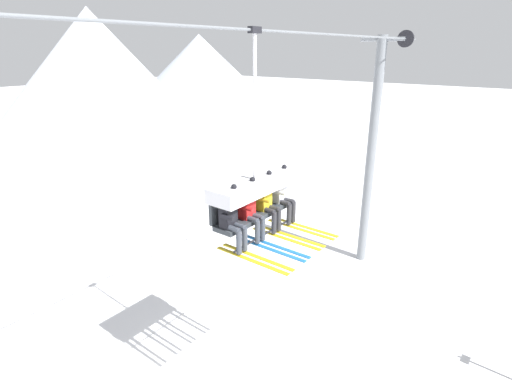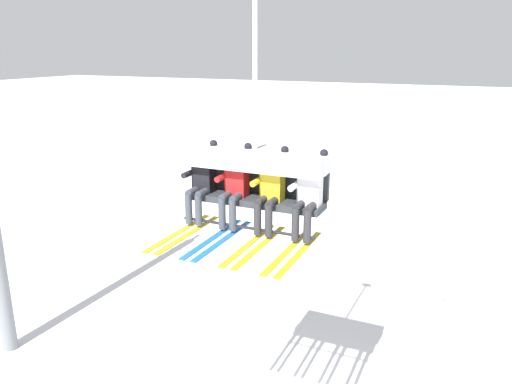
% 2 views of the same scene
% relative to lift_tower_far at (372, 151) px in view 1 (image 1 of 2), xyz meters
% --- Properties ---
extents(ground_plane, '(200.00, 200.00, 0.00)m').
position_rel_lift_tower_far_xyz_m(ground_plane, '(-8.16, 0.02, -4.65)').
color(ground_plane, white).
extents(mountain_peak_west, '(21.41, 21.41, 12.14)m').
position_rel_lift_tower_far_xyz_m(mountain_peak_west, '(8.00, 31.85, 1.42)').
color(mountain_peak_west, silver).
rests_on(mountain_peak_west, ground_plane).
extents(mountain_peak_central, '(22.51, 22.51, 10.58)m').
position_rel_lift_tower_far_xyz_m(mountain_peak_central, '(32.79, 42.24, 0.64)').
color(mountain_peak_central, silver).
rests_on(mountain_peak_central, ground_plane).
extents(lift_tower_far, '(0.36, 1.88, 8.96)m').
position_rel_lift_tower_far_xyz_m(lift_tower_far, '(0.00, 0.00, 0.00)').
color(lift_tower_far, slate).
rests_on(lift_tower_far, ground_plane).
extents(lift_cable, '(17.46, 0.05, 0.05)m').
position_rel_lift_tower_far_xyz_m(lift_cable, '(-7.73, -0.78, 4.03)').
color(lift_cable, slate).
extents(chairlift_chair, '(2.17, 0.74, 4.09)m').
position_rel_lift_tower_far_xyz_m(chairlift_chair, '(-8.35, -0.71, 0.91)').
color(chairlift_chair, '#33383D').
extents(skier_black, '(0.48, 1.70, 1.34)m').
position_rel_lift_tower_far_xyz_m(skier_black, '(-9.23, -0.92, 0.59)').
color(skier_black, black).
extents(skier_red, '(0.48, 1.70, 1.34)m').
position_rel_lift_tower_far_xyz_m(skier_red, '(-8.64, -0.92, 0.59)').
color(skier_red, red).
extents(skier_yellow, '(0.48, 1.70, 1.34)m').
position_rel_lift_tower_far_xyz_m(skier_yellow, '(-8.06, -0.92, 0.59)').
color(skier_yellow, yellow).
extents(skier_white, '(0.48, 1.70, 1.34)m').
position_rel_lift_tower_far_xyz_m(skier_white, '(-7.48, -0.92, 0.59)').
color(skier_white, silver).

